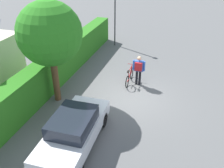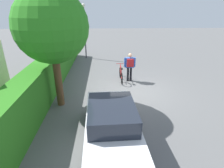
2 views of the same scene
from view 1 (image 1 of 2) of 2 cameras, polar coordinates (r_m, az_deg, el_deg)
name	(u,v)px [view 1 (image 1 of 2)]	position (r m, az deg, el deg)	size (l,w,h in m)	color
ground_plane	(131,98)	(12.63, 4.53, -3.28)	(60.00, 60.00, 0.00)	#5A5A5A
hedge_row	(53,71)	(13.71, -13.52, 3.02)	(16.00, 0.90, 1.77)	#2B751D
parked_car_near	(74,130)	(9.59, -8.83, -10.49)	(4.17, 1.77, 1.42)	silver
bicycle	(130,77)	(13.82, 4.08, 1.70)	(1.71, 0.50, 0.93)	black
person_rider	(139,68)	(13.38, 6.21, 3.73)	(0.36, 0.68, 1.69)	black
street_lamp	(115,8)	(18.54, 0.70, 17.20)	(0.28, 0.28, 4.38)	#38383D
tree_kerbside	(50,34)	(11.34, -14.24, 11.18)	(2.92, 2.92, 4.90)	brown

